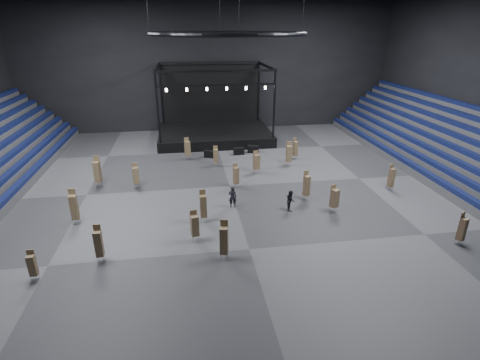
{
  "coord_description": "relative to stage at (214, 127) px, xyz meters",
  "views": [
    {
      "loc": [
        -3.73,
        -31.12,
        13.58
      ],
      "look_at": [
        0.66,
        -2.0,
        1.4
      ],
      "focal_mm": 28.0,
      "sensor_mm": 36.0,
      "label": 1
    }
  ],
  "objects": [
    {
      "name": "chair_stack_9",
      "position": [
        0.55,
        -16.52,
        -0.29
      ],
      "size": [
        0.55,
        0.55,
        2.28
      ],
      "rotation": [
        0.0,
        0.0,
        0.43
      ],
      "color": "silver",
      "rests_on": "floor"
    },
    {
      "name": "chair_stack_12",
      "position": [
        -3.6,
        -8.22,
        -0.16
      ],
      "size": [
        0.66,
        0.66,
        2.46
      ],
      "rotation": [
        0.0,
        0.0,
        0.32
      ],
      "color": "silver",
      "rests_on": "floor"
    },
    {
      "name": "floor",
      "position": [
        -0.0,
        -16.24,
        -1.45
      ],
      "size": [
        50.0,
        50.0,
        0.0
      ],
      "primitive_type": "plane",
      "color": "#49494B",
      "rests_on": "ground"
    },
    {
      "name": "wall_back",
      "position": [
        -0.0,
        4.76,
        7.55
      ],
      "size": [
        50.0,
        0.2,
        18.0
      ],
      "primitive_type": "cube",
      "color": "black",
      "rests_on": "ground"
    },
    {
      "name": "bleachers_right",
      "position": [
        22.94,
        -16.24,
        0.28
      ],
      "size": [
        7.2,
        40.0,
        6.4
      ],
      "color": "#4A4A4D",
      "rests_on": "floor"
    },
    {
      "name": "chair_stack_5",
      "position": [
        14.0,
        -28.23,
        -0.26
      ],
      "size": [
        0.56,
        0.56,
        2.34
      ],
      "rotation": [
        0.0,
        0.0,
        0.42
      ],
      "color": "silver",
      "rests_on": "floor"
    },
    {
      "name": "flight_case_mid",
      "position": [
        2.17,
        -7.3,
        -1.06
      ],
      "size": [
        1.2,
        0.67,
        0.77
      ],
      "primitive_type": "cube",
      "rotation": [
        0.0,
        0.0,
        0.08
      ],
      "color": "black",
      "rests_on": "floor"
    },
    {
      "name": "crew_member",
      "position": [
        4.19,
        -21.58,
        -0.63
      ],
      "size": [
        0.69,
        0.85,
        1.64
      ],
      "primitive_type": "imported",
      "rotation": [
        0.0,
        0.0,
        1.48
      ],
      "color": "black",
      "rests_on": "floor"
    },
    {
      "name": "chair_stack_6",
      "position": [
        -1.74,
        -27.54,
        -0.09
      ],
      "size": [
        0.59,
        0.59,
        2.66
      ],
      "rotation": [
        0.0,
        0.0,
        -0.24
      ],
      "color": "silver",
      "rests_on": "floor"
    },
    {
      "name": "chair_stack_10",
      "position": [
        14.0,
        -19.2,
        -0.21
      ],
      "size": [
        0.53,
        0.53,
        2.44
      ],
      "rotation": [
        0.0,
        0.0,
        0.28
      ],
      "color": "silver",
      "rests_on": "floor"
    },
    {
      "name": "flight_case_left",
      "position": [
        -1.19,
        -7.8,
        -1.06
      ],
      "size": [
        1.29,
        0.99,
        0.77
      ],
      "primitive_type": "cube",
      "rotation": [
        0.0,
        0.0,
        -0.41
      ],
      "color": "black",
      "rests_on": "floor"
    },
    {
      "name": "wall_front",
      "position": [
        -0.0,
        -37.24,
        7.55
      ],
      "size": [
        50.0,
        0.2,
        18.0
      ],
      "primitive_type": "cube",
      "color": "black",
      "rests_on": "ground"
    },
    {
      "name": "stage",
      "position": [
        0.0,
        0.0,
        0.0
      ],
      "size": [
        14.0,
        10.0,
        9.2
      ],
      "color": "black",
      "rests_on": "floor"
    },
    {
      "name": "chair_stack_16",
      "position": [
        6.78,
        -11.66,
        -0.12
      ],
      "size": [
        0.54,
        0.54,
        2.54
      ],
      "rotation": [
        0.0,
        0.0,
        -0.02
      ],
      "color": "silver",
      "rests_on": "floor"
    },
    {
      "name": "chair_stack_8",
      "position": [
        7.46,
        -22.43,
        -0.24
      ],
      "size": [
        0.69,
        0.69,
        2.25
      ],
      "rotation": [
        0.0,
        0.0,
        0.42
      ],
      "color": "silver",
      "rests_on": "floor"
    },
    {
      "name": "chair_stack_4",
      "position": [
        6.01,
        -19.91,
        -0.16
      ],
      "size": [
        0.56,
        0.56,
        2.54
      ],
      "rotation": [
        0.0,
        0.0,
        0.28
      ],
      "color": "silver",
      "rests_on": "floor"
    },
    {
      "name": "chair_stack_2",
      "position": [
        -8.33,
        -15.33,
        -0.22
      ],
      "size": [
        0.6,
        0.6,
        2.34
      ],
      "rotation": [
        0.0,
        0.0,
        0.23
      ],
      "color": "silver",
      "rests_on": "floor"
    },
    {
      "name": "chair_stack_0",
      "position": [
        8.03,
        -9.77,
        -0.23
      ],
      "size": [
        0.57,
        0.57,
        2.4
      ],
      "rotation": [
        0.0,
        0.0,
        0.4
      ],
      "color": "silver",
      "rests_on": "floor"
    },
    {
      "name": "chair_stack_13",
      "position": [
        -12.05,
        -21.45,
        -0.05
      ],
      "size": [
        0.54,
        0.54,
        2.75
      ],
      "rotation": [
        0.0,
        0.0,
        0.08
      ],
      "color": "silver",
      "rests_on": "floor"
    },
    {
      "name": "chair_stack_15",
      "position": [
        3.04,
        -13.34,
        -0.22
      ],
      "size": [
        0.69,
        0.69,
        2.3
      ],
      "rotation": [
        0.0,
        0.0,
        0.38
      ],
      "color": "silver",
      "rests_on": "floor"
    },
    {
      "name": "flight_case_right",
      "position": [
        3.9,
        -6.88,
        -1.04
      ],
      "size": [
        1.36,
        0.97,
        0.82
      ],
      "primitive_type": "cube",
      "rotation": [
        0.0,
        0.0,
        -0.31
      ],
      "color": "black",
      "rests_on": "floor"
    },
    {
      "name": "man_center",
      "position": [
        -0.28,
        -20.46,
        -0.56
      ],
      "size": [
        0.71,
        0.53,
        1.79
      ],
      "primitive_type": "imported",
      "rotation": [
        0.0,
        0.0,
        2.98
      ],
      "color": "black",
      "rests_on": "floor"
    },
    {
      "name": "chair_stack_3",
      "position": [
        -2.73,
        -22.52,
        -0.15
      ],
      "size": [
        0.5,
        0.5,
        2.55
      ],
      "rotation": [
        0.0,
        0.0,
        0.06
      ],
      "color": "silver",
      "rests_on": "floor"
    },
    {
      "name": "truss_ring",
      "position": [
        -0.0,
        -16.24,
        11.55
      ],
      "size": [
        12.3,
        12.3,
        5.15
      ],
      "color": "black",
      "rests_on": "ceiling"
    },
    {
      "name": "chair_stack_17",
      "position": [
        -12.77,
        -28.02,
        -0.43
      ],
      "size": [
        0.44,
        0.44,
        1.93
      ],
      "rotation": [
        0.0,
        0.0,
        0.06
      ],
      "color": "silver",
      "rests_on": "floor"
    },
    {
      "name": "chair_stack_11",
      "position": [
        -9.36,
        -26.64,
        -0.18
      ],
      "size": [
        0.46,
        0.46,
        2.49
      ],
      "rotation": [
        0.0,
        0.0,
        0.01
      ],
      "color": "silver",
      "rests_on": "floor"
    },
    {
      "name": "chair_stack_14",
      "position": [
        -0.75,
        -10.7,
        -0.31
      ],
      "size": [
        0.47,
        0.47,
        2.17
      ],
      "rotation": [
        0.0,
        0.0,
        -0.0
      ],
      "color": "silver",
      "rests_on": "floor"
    },
    {
      "name": "chair_stack_1",
      "position": [
        -3.46,
        -25.12,
        -0.27
      ],
      "size": [
        0.59,
        0.59,
        2.22
      ],
      "rotation": [
        0.0,
        0.0,
        0.21
      ],
      "color": "silver",
      "rests_on": "floor"
    },
    {
      "name": "chair_stack_7",
      "position": [
        -11.74,
        -14.5,
        0.03
      ],
      "size": [
        0.62,
        0.62,
        2.87
      ],
      "rotation": [
        0.0,
        0.0,
        -0.15
      ],
      "color": "silver",
      "rests_on": "floor"
    }
  ]
}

